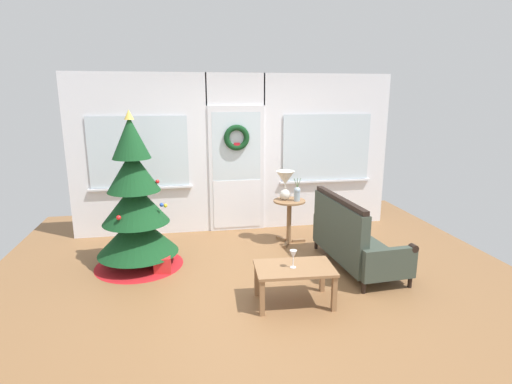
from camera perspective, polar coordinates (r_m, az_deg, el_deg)
name	(u,v)px	position (r m, az deg, el deg)	size (l,w,h in m)	color
ground_plane	(260,283)	(5.01, 0.58, -12.70)	(6.76, 6.76, 0.00)	brown
back_wall_with_door	(236,154)	(6.61, -2.81, 5.43)	(5.20, 0.19, 2.55)	white
christmas_tree	(136,210)	(5.46, -16.59, -2.51)	(1.15, 1.15, 2.04)	#4C331E
settee_sofa	(352,240)	(5.45, 13.31, -6.56)	(0.81, 1.58, 0.96)	black
side_table	(289,213)	(6.15, 4.69, -2.91)	(0.50, 0.48, 0.67)	#8E6642
table_lamp	(285,181)	(6.05, 4.13, 1.51)	(0.28, 0.28, 0.44)	silver
flower_vase	(297,193)	(6.04, 5.81, -0.19)	(0.11, 0.10, 0.35)	#99ADBC
coffee_table	(294,272)	(4.45, 5.42, -11.19)	(0.87, 0.57, 0.42)	#8E6642
wine_glass	(293,255)	(4.35, 5.27, -8.84)	(0.08, 0.08, 0.20)	silver
gift_box	(162,265)	(5.38, -13.05, -9.92)	(0.21, 0.19, 0.21)	red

